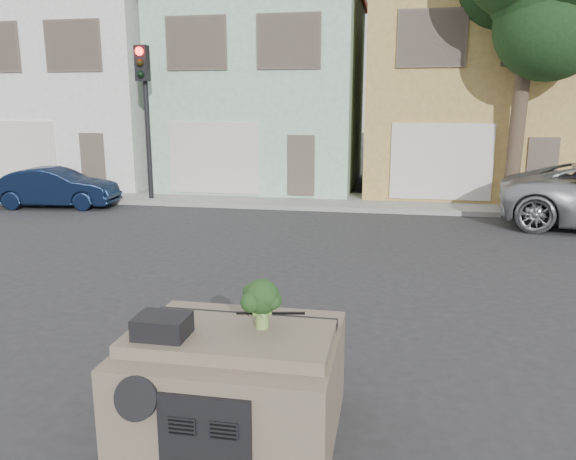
# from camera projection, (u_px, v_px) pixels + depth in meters

# --- Properties ---
(ground_plane) EXTENTS (120.00, 120.00, 0.00)m
(ground_plane) POSITION_uv_depth(u_px,v_px,m) (290.00, 321.00, 8.53)
(ground_plane) COLOR #303033
(ground_plane) RESTS_ON ground
(sidewalk) EXTENTS (40.00, 3.00, 0.15)m
(sidewalk) POSITION_uv_depth(u_px,v_px,m) (347.00, 202.00, 18.59)
(sidewalk) COLOR gray
(sidewalk) RESTS_ON ground
(townhouse_white) EXTENTS (7.20, 8.20, 7.55)m
(townhouse_white) POSITION_uv_depth(u_px,v_px,m) (95.00, 91.00, 23.59)
(townhouse_white) COLOR white
(townhouse_white) RESTS_ON ground
(townhouse_mint) EXTENTS (7.20, 8.20, 7.55)m
(townhouse_mint) POSITION_uv_depth(u_px,v_px,m) (269.00, 90.00, 22.25)
(townhouse_mint) COLOR #A5CFB1
(townhouse_mint) RESTS_ON ground
(townhouse_tan) EXTENTS (7.20, 8.20, 7.55)m
(townhouse_tan) POSITION_uv_depth(u_px,v_px,m) (465.00, 89.00, 20.90)
(townhouse_tan) COLOR tan
(townhouse_tan) RESTS_ON ground
(navy_sedan) EXTENTS (3.99, 1.84, 1.27)m
(navy_sedan) POSITION_uv_depth(u_px,v_px,m) (57.00, 207.00, 18.01)
(navy_sedan) COLOR #0D1933
(navy_sedan) RESTS_ON ground
(traffic_signal) EXTENTS (0.40, 0.40, 5.10)m
(traffic_signal) POSITION_uv_depth(u_px,v_px,m) (146.00, 126.00, 18.25)
(traffic_signal) COLOR black
(traffic_signal) RESTS_ON ground
(tree_near) EXTENTS (4.40, 4.00, 8.50)m
(tree_near) POSITION_uv_depth(u_px,v_px,m) (522.00, 68.00, 16.11)
(tree_near) COLOR #193517
(tree_near) RESTS_ON ground
(car_dashboard) EXTENTS (2.00, 1.80, 1.12)m
(car_dashboard) POSITION_uv_depth(u_px,v_px,m) (235.00, 379.00, 5.53)
(car_dashboard) COLOR #716350
(car_dashboard) RESTS_ON ground
(instrument_hump) EXTENTS (0.48, 0.38, 0.20)m
(instrument_hump) POSITION_uv_depth(u_px,v_px,m) (162.00, 326.00, 5.15)
(instrument_hump) COLOR black
(instrument_hump) RESTS_ON car_dashboard
(wiper_arm) EXTENTS (0.69, 0.15, 0.02)m
(wiper_arm) POSITION_uv_depth(u_px,v_px,m) (271.00, 313.00, 5.72)
(wiper_arm) COLOR black
(wiper_arm) RESTS_ON car_dashboard
(broccoli) EXTENTS (0.51, 0.51, 0.49)m
(broccoli) POSITION_uv_depth(u_px,v_px,m) (262.00, 303.00, 5.32)
(broccoli) COLOR #193414
(broccoli) RESTS_ON car_dashboard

